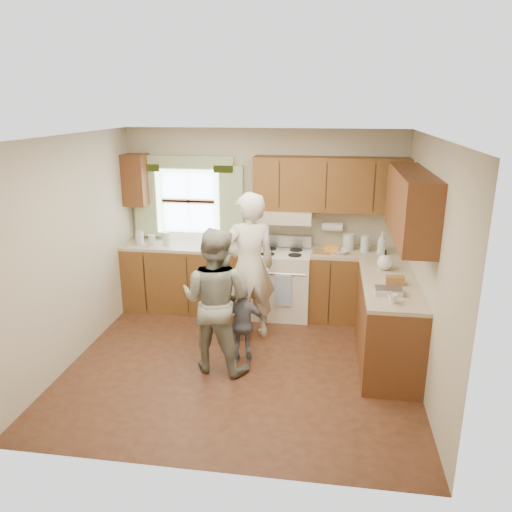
% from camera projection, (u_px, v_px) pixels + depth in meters
% --- Properties ---
extents(room, '(3.80, 3.80, 3.80)m').
position_uv_depth(room, '(241.00, 258.00, 5.27)').
color(room, '#422114').
rests_on(room, ground).
extents(kitchen_fixtures, '(3.80, 2.25, 2.15)m').
position_uv_depth(kitchen_fixtures, '(304.00, 266.00, 6.32)').
color(kitchen_fixtures, '#46260F').
rests_on(kitchen_fixtures, ground).
extents(stove, '(0.76, 0.67, 1.07)m').
position_uv_depth(stove, '(282.00, 282.00, 6.81)').
color(stove, silver).
rests_on(stove, ground).
extents(woman_left, '(0.80, 0.70, 1.84)m').
position_uv_depth(woman_left, '(249.00, 267.00, 6.00)').
color(woman_left, silver).
rests_on(woman_left, ground).
extents(woman_right, '(0.88, 0.75, 1.60)m').
position_uv_depth(woman_right, '(215.00, 300.00, 5.32)').
color(woman_right, '#25392D').
rests_on(woman_right, ground).
extents(child, '(0.56, 0.30, 0.91)m').
position_uv_depth(child, '(243.00, 324.00, 5.56)').
color(child, slate).
rests_on(child, ground).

